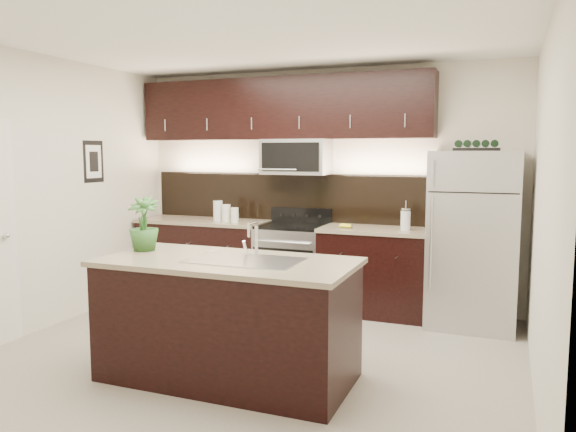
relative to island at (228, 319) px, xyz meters
The scene contains 12 objects.
ground 0.67m from the island, 95.33° to the left, with size 4.50×4.50×0.00m, color gray.
room_walls 1.31m from the island, 109.39° to the left, with size 4.52×4.02×2.71m.
counter_run 2.23m from the island, 102.98° to the left, with size 3.51×0.65×0.94m.
upper_fixtures 2.89m from the island, 101.56° to the left, with size 3.49×0.40×1.66m.
island is the anchor object (origin of this frame).
sink_faucet 0.51m from the island, ahead, with size 0.84×0.50×0.28m.
refrigerator 2.72m from the island, 51.64° to the left, with size 0.85×0.77×1.77m, color #B2B2B7.
wine_rack 3.01m from the island, 51.64° to the left, with size 0.44×0.27×0.10m.
plant 1.08m from the island, behind, with size 0.25×0.25×0.45m, color #2B5A24.
canisters 2.45m from the island, 118.43° to the left, with size 0.35×0.16×0.24m.
french_press 2.41m from the island, 65.02° to the left, with size 0.11×0.11×0.30m.
bananas 2.17m from the island, 81.17° to the left, with size 0.15×0.12×0.05m, color yellow.
Camera 1 is at (2.02, -4.23, 1.75)m, focal length 35.00 mm.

